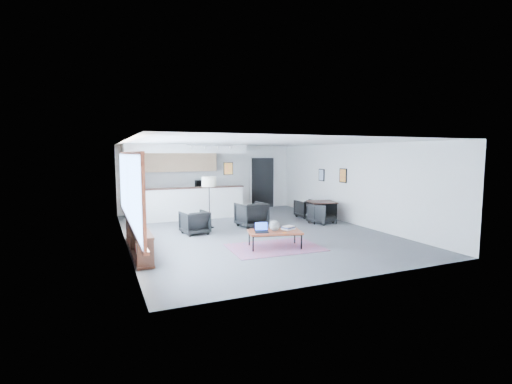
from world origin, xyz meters
name	(u,v)px	position (x,y,z in m)	size (l,w,h in m)	color
room	(252,188)	(0.00, 0.00, 1.30)	(7.02, 9.02, 2.62)	#4B4B4E
window	(129,190)	(-3.46, -0.90, 1.46)	(0.10, 5.95, 1.66)	#8CBFFF
console	(138,239)	(-3.30, -1.05, 0.33)	(0.35, 3.00, 0.80)	black
kitchenette	(184,178)	(-1.20, 3.71, 1.38)	(4.20, 1.96, 2.60)	white
doorway	(262,182)	(2.30, 4.42, 1.07)	(1.10, 0.12, 2.15)	black
track_light	(211,146)	(-0.59, 2.20, 2.53)	(1.60, 0.07, 0.15)	silver
wall_art_lower	(343,176)	(3.47, 0.40, 1.55)	(0.03, 0.38, 0.48)	black
wall_art_upper	(322,175)	(3.47, 1.70, 1.50)	(0.03, 0.34, 0.44)	black
kilim_rug	(275,247)	(-0.19, -1.89, 0.01)	(2.26, 1.59, 0.01)	#6A3952
coffee_table	(275,232)	(-0.19, -1.89, 0.38)	(1.39, 0.96, 0.42)	maroon
laptop	(261,229)	(-0.53, -1.85, 0.48)	(0.39, 0.35, 0.23)	black
ceramic_pot	(275,226)	(-0.20, -1.89, 0.54)	(0.26, 0.26, 0.26)	gray
book_stack	(288,228)	(0.19, -1.86, 0.46)	(0.35, 0.32, 0.09)	silver
coaster	(285,233)	(-0.07, -2.16, 0.42)	(0.12, 0.12, 0.01)	#E5590C
armchair_left	(195,221)	(-1.61, 0.40, 0.36)	(0.71, 0.66, 0.73)	black
armchair_right	(251,213)	(0.27, 0.72, 0.42)	(0.83, 0.77, 0.85)	black
floor_lamp	(209,184)	(-0.97, 1.12, 1.37)	(0.58, 0.58, 1.58)	black
dining_table	(322,203)	(2.73, 0.52, 0.64)	(1.01, 1.01, 0.70)	black
dining_chair_near	(322,214)	(2.61, 0.33, 0.32)	(0.61, 0.58, 0.63)	black
dining_chair_far	(306,209)	(2.73, 1.50, 0.30)	(0.58, 0.54, 0.60)	black
microwave	(203,183)	(-0.33, 4.15, 1.13)	(0.58, 0.32, 0.39)	black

